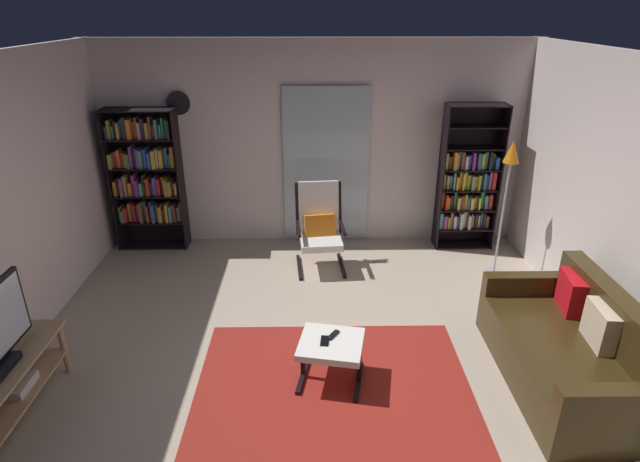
{
  "coord_description": "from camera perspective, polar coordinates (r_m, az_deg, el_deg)",
  "views": [
    {
      "loc": [
        -0.01,
        -3.54,
        2.94
      ],
      "look_at": [
        0.06,
        0.93,
        0.97
      ],
      "focal_mm": 28.69,
      "sensor_mm": 36.0,
      "label": 1
    }
  ],
  "objects": [
    {
      "name": "leather_sofa",
      "position": [
        4.86,
        26.28,
        -11.96
      ],
      "size": [
        0.91,
        1.72,
        0.82
      ],
      "color": "#352710",
      "rests_on": "ground"
    },
    {
      "name": "glass_door_panel",
      "position": [
        6.65,
        0.7,
        7.33
      ],
      "size": [
        1.1,
        0.01,
        2.0
      ],
      "primitive_type": "cube",
      "color": "silver"
    },
    {
      "name": "bookshelf_near_sofa",
      "position": [
        6.81,
        16.11,
        5.14
      ],
      "size": [
        0.74,
        0.3,
        1.87
      ],
      "color": "black",
      "rests_on": "ground"
    },
    {
      "name": "ground_plane",
      "position": [
        4.6,
        -0.58,
        -15.89
      ],
      "size": [
        7.02,
        7.02,
        0.0
      ],
      "primitive_type": "plane",
      "color": "#B7A38D"
    },
    {
      "name": "wall_clock",
      "position": [
        6.66,
        -15.52,
        13.59
      ],
      "size": [
        0.29,
        0.03,
        0.29
      ],
      "color": "silver"
    },
    {
      "name": "tv_remote",
      "position": [
        4.37,
        1.47,
        -11.51
      ],
      "size": [
        0.11,
        0.14,
        0.02
      ],
      "primitive_type": "cube",
      "rotation": [
        0.0,
        0.0,
        -0.59
      ],
      "color": "black",
      "rests_on": "ottoman"
    },
    {
      "name": "bookshelf_near_tv",
      "position": [
        6.85,
        -18.76,
        5.91
      ],
      "size": [
        0.88,
        0.3,
        1.81
      ],
      "color": "black",
      "rests_on": "ground"
    },
    {
      "name": "floor_lamp_by_shelf",
      "position": [
        6.02,
        20.34,
        6.22
      ],
      "size": [
        0.22,
        0.22,
        1.62
      ],
      "color": "#A5A5AD",
      "rests_on": "ground"
    },
    {
      "name": "cell_phone",
      "position": [
        4.31,
        0.53,
        -12.15
      ],
      "size": [
        0.08,
        0.15,
        0.01
      ],
      "primitive_type": "cube",
      "rotation": [
        0.0,
        0.0,
        -0.1
      ],
      "color": "black",
      "rests_on": "ottoman"
    },
    {
      "name": "tv_stand",
      "position": [
        4.62,
        -31.67,
        -14.61
      ],
      "size": [
        0.42,
        1.3,
        0.51
      ],
      "color": "tan",
      "rests_on": "ground"
    },
    {
      "name": "area_rug",
      "position": [
        4.52,
        1.5,
        -16.73
      ],
      "size": [
        2.3,
        1.71,
        0.01
      ],
      "primitive_type": "cube",
      "color": "maroon",
      "rests_on": "ground"
    },
    {
      "name": "lounge_armchair",
      "position": [
        6.13,
        -0.04,
        0.77
      ],
      "size": [
        0.61,
        0.69,
        1.02
      ],
      "color": "black",
      "rests_on": "ground"
    },
    {
      "name": "wall_back",
      "position": [
        6.64,
        -0.79,
        9.56
      ],
      "size": [
        5.6,
        0.06,
        2.6
      ],
      "primitive_type": "cube",
      "color": "silver",
      "rests_on": "ground"
    },
    {
      "name": "ottoman",
      "position": [
        4.36,
        1.23,
        -12.95
      ],
      "size": [
        0.6,
        0.57,
        0.4
      ],
      "color": "white",
      "rests_on": "ground"
    }
  ]
}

